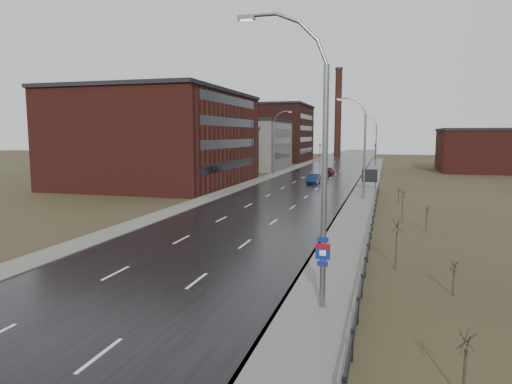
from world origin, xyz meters
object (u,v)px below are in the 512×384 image
Objects in this scene: car_far at (328,171)px; streetlight_main at (317,165)px; billboard at (370,176)px; car_near at (314,179)px.

streetlight_main is at bearing 99.12° from car_far.
car_near is (-8.25, 5.72, -1.12)m from billboard.
billboard is at bearing -31.99° from car_near.
car_far is at bearing 91.86° from car_near.
billboard is (0.63, 43.38, -4.25)m from streetlight_main.
billboard reaches higher than car_far.
car_far is at bearing 110.88° from billboard.
streetlight_main is 2.82× the size of car_far.
car_far is (-8.01, 21.00, -1.08)m from billboard.
streetlight_main is 43.59m from billboard.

